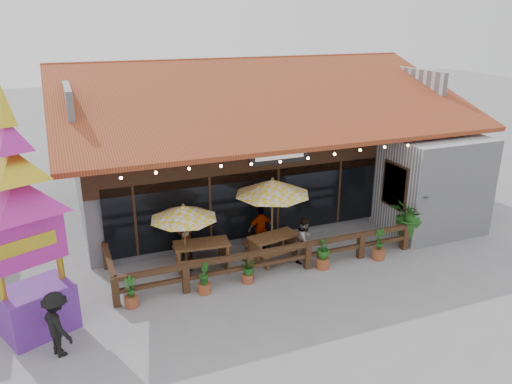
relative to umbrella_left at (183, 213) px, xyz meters
name	(u,v)px	position (x,y,z in m)	size (l,w,h in m)	color
ground	(313,259)	(4.15, -0.85, -1.98)	(100.00, 100.00, 0.00)	gray
restaurant_building	(249,149)	(4.41, 5.77, 0.22)	(15.50, 14.73, 6.09)	#BBBBC0
patio_railing	(254,257)	(1.90, -1.11, -1.37)	(10.00, 2.60, 0.92)	#462B19
umbrella_left	(183,213)	(0.00, 0.00, 0.00)	(2.44, 2.44, 2.27)	brown
umbrella_right	(272,187)	(3.05, 0.14, 0.39)	(2.65, 2.65, 2.71)	brown
picnic_table_left	(202,251)	(0.54, 0.02, -1.41)	(1.94, 1.72, 0.85)	brown
picnic_table_right	(274,243)	(2.96, -0.22, -1.44)	(1.89, 1.71, 0.80)	brown
thai_sign_tower	(20,201)	(-4.32, -1.79, 1.60)	(3.30, 3.30, 6.78)	#5E2790
tropical_plant	(410,215)	(7.79, -1.09, -0.86)	(1.79, 1.69, 1.96)	brown
diner_a	(185,238)	(0.17, 0.63, -1.14)	(0.61, 0.40, 1.67)	#351E10
diner_b	(305,240)	(3.80, -0.85, -1.22)	(0.74, 0.58, 1.52)	#351E10
diner_c	(261,229)	(2.79, 0.48, -1.19)	(0.92, 0.38, 1.58)	#351E10
pedestrian	(57,324)	(-3.85, -3.00, -1.15)	(1.07, 0.62, 1.66)	black
planter_a	(131,294)	(-1.96, -1.53, -1.58)	(0.39, 0.39, 0.95)	brown
planter_b	(204,280)	(0.14, -1.58, -1.55)	(0.39, 0.42, 0.96)	brown
planter_c	(247,268)	(1.54, -1.48, -1.50)	(0.68, 0.67, 0.85)	brown
planter_d	(323,254)	(4.12, -1.52, -1.46)	(0.56, 0.56, 1.07)	brown
planter_e	(379,246)	(6.17, -1.64, -1.52)	(0.44, 0.44, 1.09)	brown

